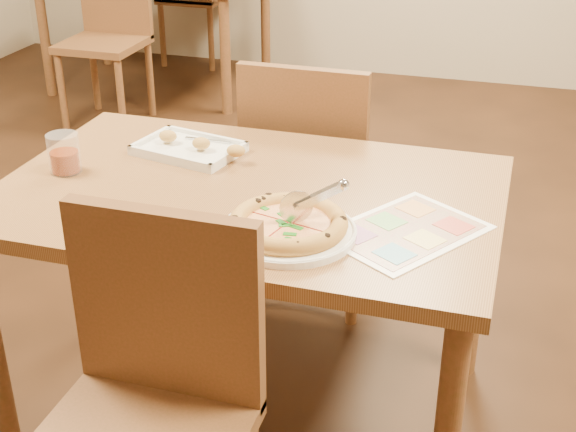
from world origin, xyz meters
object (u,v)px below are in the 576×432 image
(pizza_cutter, at_px, (312,200))
(glass_tumbler, at_px, (64,156))
(chair_far, at_px, (309,158))
(dining_table, at_px, (249,218))
(menu, at_px, (405,231))
(pizza, at_px, (288,224))
(appetizer_tray, at_px, (191,149))
(plate, at_px, (288,232))
(bg_chair_near, at_px, (109,19))
(chair_near, at_px, (151,376))

(pizza_cutter, height_order, glass_tumbler, pizza_cutter)
(chair_far, relative_size, pizza_cutter, 3.47)
(dining_table, xyz_separation_m, menu, (0.43, -0.12, 0.09))
(pizza, relative_size, appetizer_tray, 0.81)
(plate, bearing_deg, pizza_cutter, 24.85)
(dining_table, distance_m, pizza, 0.30)
(pizza_cutter, relative_size, appetizer_tray, 0.39)
(bg_chair_near, height_order, appetizer_tray, bg_chair_near)
(chair_far, xyz_separation_m, bg_chair_near, (-1.60, 1.60, 0.00))
(glass_tumbler, height_order, menu, glass_tumbler)
(dining_table, xyz_separation_m, pizza, (0.17, -0.21, 0.12))
(chair_far, height_order, plate, chair_far)
(chair_near, distance_m, pizza, 0.46)
(bg_chair_near, bearing_deg, glass_tumbler, -64.04)
(dining_table, relative_size, plate, 4.09)
(chair_far, bearing_deg, pizza_cutter, 105.83)
(glass_tumbler, bearing_deg, menu, -4.74)
(chair_far, relative_size, glass_tumbler, 4.37)
(plate, xyz_separation_m, pizza, (0.00, 0.00, 0.02))
(dining_table, relative_size, glass_tumbler, 12.09)
(appetizer_tray, relative_size, menu, 0.96)
(chair_near, bearing_deg, appetizer_tray, 106.77)
(pizza, relative_size, glass_tumbler, 2.58)
(chair_far, bearing_deg, plate, 102.05)
(dining_table, bearing_deg, bg_chair_near, 126.05)
(dining_table, height_order, menu, menu)
(glass_tumbler, xyz_separation_m, menu, (0.94, -0.08, -0.04))
(pizza_cutter, bearing_deg, dining_table, 106.55)
(dining_table, xyz_separation_m, chair_near, (0.00, -0.60, -0.07))
(chair_near, bearing_deg, pizza_cutter, 61.40)
(pizza, relative_size, menu, 0.77)
(plate, height_order, appetizer_tray, appetizer_tray)
(bg_chair_near, bearing_deg, appetizer_tray, -55.93)
(chair_near, relative_size, glass_tumbler, 4.37)
(glass_tumbler, bearing_deg, pizza_cutter, -11.66)
(chair_far, bearing_deg, pizza, 102.07)
(pizza, bearing_deg, chair_far, 102.07)
(plate, bearing_deg, chair_far, 102.05)
(pizza, xyz_separation_m, menu, (0.26, 0.10, -0.03))
(chair_far, distance_m, plate, 0.85)
(appetizer_tray, bearing_deg, chair_far, 60.72)
(pizza, height_order, glass_tumbler, glass_tumbler)
(plate, bearing_deg, glass_tumbler, 165.66)
(dining_table, distance_m, bg_chair_near, 2.72)
(chair_near, height_order, pizza, chair_near)
(dining_table, xyz_separation_m, chair_far, (-0.00, 0.60, -0.07))
(chair_near, height_order, pizza_cutter, chair_near)
(glass_tumbler, bearing_deg, dining_table, 4.28)
(chair_near, distance_m, menu, 0.67)
(glass_tumbler, bearing_deg, chair_far, 51.39)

